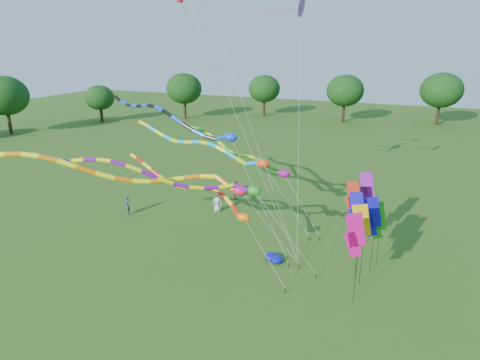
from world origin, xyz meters
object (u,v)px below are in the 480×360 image
at_px(blue_nylon_heap, 280,257).
at_px(tube_kite_orange, 148,176).
at_px(person_a, 217,202).
at_px(person_c, 236,190).
at_px(person_b, 127,205).
at_px(tube_kite_red, 199,192).

bearing_deg(blue_nylon_heap, tube_kite_orange, -148.98).
xyz_separation_m(person_a, person_c, (0.25, 3.26, -0.01)).
bearing_deg(blue_nylon_heap, person_a, 141.99).
bearing_deg(person_b, tube_kite_orange, 3.28).
bearing_deg(tube_kite_red, person_c, 119.20).
xyz_separation_m(tube_kite_red, person_a, (-1.93, 6.44, -3.37)).
distance_m(tube_kite_red, blue_nylon_heap, 6.50).
bearing_deg(tube_kite_red, tube_kite_orange, -98.25).
relative_size(blue_nylon_heap, person_a, 0.95).
distance_m(tube_kite_orange, person_a, 10.70).
height_order(person_a, person_c, person_a).
relative_size(person_a, person_c, 1.01).
bearing_deg(tube_kite_orange, person_a, 69.67).
relative_size(blue_nylon_heap, person_b, 0.97).
height_order(tube_kite_orange, person_a, tube_kite_orange).
xyz_separation_m(tube_kite_orange, person_b, (-6.66, 6.06, -5.12)).
distance_m(tube_kite_red, person_a, 7.52).
bearing_deg(blue_nylon_heap, tube_kite_red, -168.83).
relative_size(tube_kite_red, person_c, 7.79).
bearing_deg(person_c, tube_kite_red, 158.89).
xyz_separation_m(tube_kite_orange, blue_nylon_heap, (6.58, 3.96, -5.71)).
bearing_deg(person_a, person_c, 77.74).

